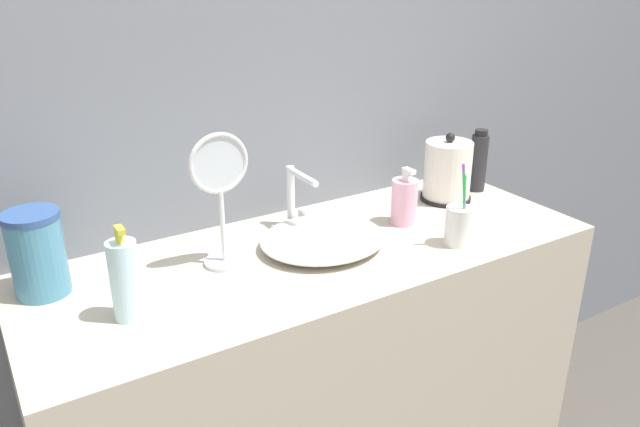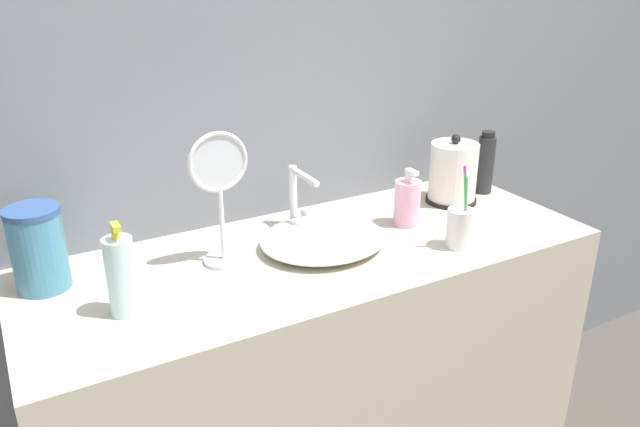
{
  "view_description": "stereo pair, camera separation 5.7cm",
  "coord_description": "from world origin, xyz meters",
  "px_view_note": "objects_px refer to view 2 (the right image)",
  "views": [
    {
      "loc": [
        -0.74,
        -0.94,
        1.6
      ],
      "look_at": [
        0.01,
        0.28,
        1.0
      ],
      "focal_mm": 35.0,
      "sensor_mm": 36.0,
      "label": 1
    },
    {
      "loc": [
        -0.69,
        -0.97,
        1.6
      ],
      "look_at": [
        0.01,
        0.28,
        1.0
      ],
      "focal_mm": 35.0,
      "sensor_mm": 36.0,
      "label": 2
    }
  ],
  "objects_px": {
    "faucet": "(298,193)",
    "mouthwash_bottle": "(121,276)",
    "electric_kettle": "(453,175)",
    "water_pitcher": "(38,249)",
    "toothbrush_cup": "(460,227)",
    "vanity_mirror": "(220,189)",
    "lotion_bottle": "(407,202)",
    "shampoo_bottle": "(485,163)"
  },
  "relations": [
    {
      "from": "lotion_bottle",
      "to": "shampoo_bottle",
      "type": "bearing_deg",
      "value": 13.58
    },
    {
      "from": "electric_kettle",
      "to": "mouthwash_bottle",
      "type": "height_order",
      "value": "electric_kettle"
    },
    {
      "from": "shampoo_bottle",
      "to": "water_pitcher",
      "type": "distance_m",
      "value": 1.29
    },
    {
      "from": "toothbrush_cup",
      "to": "mouthwash_bottle",
      "type": "xyz_separation_m",
      "value": [
        -0.82,
        0.09,
        0.03
      ]
    },
    {
      "from": "lotion_bottle",
      "to": "vanity_mirror",
      "type": "xyz_separation_m",
      "value": [
        -0.53,
        0.03,
        0.12
      ]
    },
    {
      "from": "lotion_bottle",
      "to": "vanity_mirror",
      "type": "height_order",
      "value": "vanity_mirror"
    },
    {
      "from": "water_pitcher",
      "to": "shampoo_bottle",
      "type": "bearing_deg",
      "value": -1.08
    },
    {
      "from": "lotion_bottle",
      "to": "faucet",
      "type": "bearing_deg",
      "value": 153.3
    },
    {
      "from": "lotion_bottle",
      "to": "water_pitcher",
      "type": "distance_m",
      "value": 0.93
    },
    {
      "from": "vanity_mirror",
      "to": "water_pitcher",
      "type": "distance_m",
      "value": 0.42
    },
    {
      "from": "electric_kettle",
      "to": "toothbrush_cup",
      "type": "distance_m",
      "value": 0.32
    },
    {
      "from": "shampoo_bottle",
      "to": "mouthwash_bottle",
      "type": "distance_m",
      "value": 1.17
    },
    {
      "from": "toothbrush_cup",
      "to": "water_pitcher",
      "type": "xyz_separation_m",
      "value": [
        -0.96,
        0.29,
        0.04
      ]
    },
    {
      "from": "shampoo_bottle",
      "to": "water_pitcher",
      "type": "xyz_separation_m",
      "value": [
        -1.29,
        0.02,
        0.0
      ]
    },
    {
      "from": "vanity_mirror",
      "to": "lotion_bottle",
      "type": "bearing_deg",
      "value": -3.48
    },
    {
      "from": "lotion_bottle",
      "to": "vanity_mirror",
      "type": "distance_m",
      "value": 0.54
    },
    {
      "from": "mouthwash_bottle",
      "to": "lotion_bottle",
      "type": "bearing_deg",
      "value": 6.45
    },
    {
      "from": "shampoo_bottle",
      "to": "toothbrush_cup",
      "type": "bearing_deg",
      "value": -140.92
    },
    {
      "from": "faucet",
      "to": "mouthwash_bottle",
      "type": "relative_size",
      "value": 0.82
    },
    {
      "from": "faucet",
      "to": "electric_kettle",
      "type": "height_order",
      "value": "electric_kettle"
    },
    {
      "from": "electric_kettle",
      "to": "water_pitcher",
      "type": "height_order",
      "value": "electric_kettle"
    },
    {
      "from": "electric_kettle",
      "to": "mouthwash_bottle",
      "type": "xyz_separation_m",
      "value": [
        -1.02,
        -0.16,
        0.0
      ]
    },
    {
      "from": "vanity_mirror",
      "to": "toothbrush_cup",
      "type": "bearing_deg",
      "value": -21.04
    },
    {
      "from": "toothbrush_cup",
      "to": "electric_kettle",
      "type": "bearing_deg",
      "value": 53.2
    },
    {
      "from": "shampoo_bottle",
      "to": "water_pitcher",
      "type": "height_order",
      "value": "shampoo_bottle"
    },
    {
      "from": "toothbrush_cup",
      "to": "lotion_bottle",
      "type": "bearing_deg",
      "value": 99.7
    },
    {
      "from": "electric_kettle",
      "to": "water_pitcher",
      "type": "xyz_separation_m",
      "value": [
        -1.15,
        0.04,
        0.01
      ]
    },
    {
      "from": "faucet",
      "to": "mouthwash_bottle",
      "type": "bearing_deg",
      "value": -156.85
    },
    {
      "from": "toothbrush_cup",
      "to": "shampoo_bottle",
      "type": "relative_size",
      "value": 1.15
    },
    {
      "from": "vanity_mirror",
      "to": "electric_kettle",
      "type": "bearing_deg",
      "value": 3.23
    },
    {
      "from": "faucet",
      "to": "vanity_mirror",
      "type": "xyz_separation_m",
      "value": [
        -0.26,
        -0.1,
        0.09
      ]
    },
    {
      "from": "lotion_bottle",
      "to": "mouthwash_bottle",
      "type": "bearing_deg",
      "value": -173.55
    },
    {
      "from": "mouthwash_bottle",
      "to": "water_pitcher",
      "type": "xyz_separation_m",
      "value": [
        -0.13,
        0.2,
        0.01
      ]
    },
    {
      "from": "faucet",
      "to": "water_pitcher",
      "type": "xyz_separation_m",
      "value": [
        -0.66,
        -0.02,
        -0.0
      ]
    },
    {
      "from": "electric_kettle",
      "to": "mouthwash_bottle",
      "type": "bearing_deg",
      "value": -170.83
    },
    {
      "from": "toothbrush_cup",
      "to": "water_pitcher",
      "type": "bearing_deg",
      "value": 162.9
    },
    {
      "from": "shampoo_bottle",
      "to": "electric_kettle",
      "type": "bearing_deg",
      "value": -174.5
    },
    {
      "from": "electric_kettle",
      "to": "toothbrush_cup",
      "type": "bearing_deg",
      "value": -126.8
    },
    {
      "from": "faucet",
      "to": "water_pitcher",
      "type": "relative_size",
      "value": 0.88
    },
    {
      "from": "faucet",
      "to": "lotion_bottle",
      "type": "xyz_separation_m",
      "value": [
        0.27,
        -0.13,
        -0.03
      ]
    },
    {
      "from": "mouthwash_bottle",
      "to": "water_pitcher",
      "type": "distance_m",
      "value": 0.24
    },
    {
      "from": "faucet",
      "to": "toothbrush_cup",
      "type": "xyz_separation_m",
      "value": [
        0.3,
        -0.32,
        -0.04
      ]
    }
  ]
}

